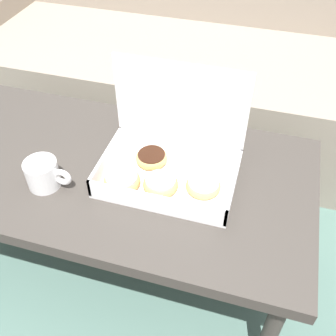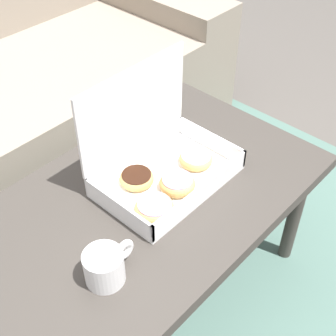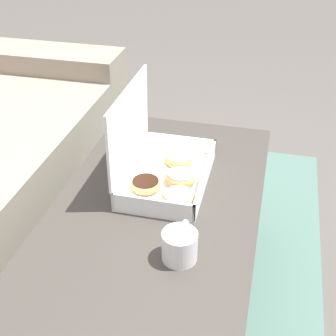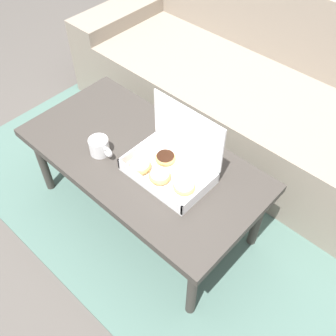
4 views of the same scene
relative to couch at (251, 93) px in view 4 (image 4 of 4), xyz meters
name	(u,v)px [view 4 (image 4 of 4)]	position (x,y,z in m)	size (l,w,h in m)	color
ground_plane	(157,203)	(0.00, -0.83, -0.30)	(12.00, 12.00, 0.00)	#514C47
area_rug	(192,173)	(0.00, -0.53, -0.29)	(2.38, 1.90, 0.01)	#4C6B60
couch	(251,93)	(0.00, 0.00, 0.00)	(2.26, 0.85, 0.87)	gray
coffee_table	(142,162)	(0.00, -0.92, 0.12)	(1.17, 0.60, 0.46)	#3D3833
pastry_box	(168,164)	(0.16, -0.91, 0.22)	(0.37, 0.25, 0.31)	white
coffee_mug	(100,147)	(-0.15, -1.03, 0.20)	(0.13, 0.09, 0.08)	white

